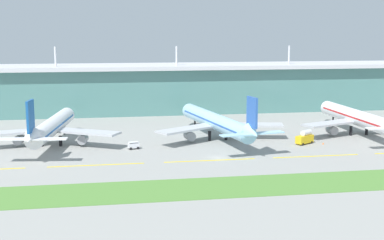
{
  "coord_description": "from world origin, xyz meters",
  "views": [
    {
      "loc": [
        -33.69,
        -153.71,
        38.27
      ],
      "look_at": [
        -3.01,
        29.66,
        7.0
      ],
      "focal_mm": 48.6,
      "sensor_mm": 36.0,
      "label": 1
    }
  ],
  "objects_px": {
    "airliner_near": "(52,127)",
    "safety_cone_nose_front": "(323,143)",
    "fuel_truck": "(305,138)",
    "airliner_middle": "(216,122)",
    "airliner_far": "(357,118)",
    "baggage_cart": "(134,145)"
  },
  "relations": [
    {
      "from": "airliner_near",
      "to": "safety_cone_nose_front",
      "type": "distance_m",
      "value": 93.98
    },
    {
      "from": "airliner_near",
      "to": "fuel_truck",
      "type": "relative_size",
      "value": 7.94
    },
    {
      "from": "airliner_middle",
      "to": "fuel_truck",
      "type": "bearing_deg",
      "value": -23.46
    },
    {
      "from": "airliner_far",
      "to": "baggage_cart",
      "type": "height_order",
      "value": "airliner_far"
    },
    {
      "from": "airliner_middle",
      "to": "safety_cone_nose_front",
      "type": "bearing_deg",
      "value": -22.13
    },
    {
      "from": "safety_cone_nose_front",
      "to": "fuel_truck",
      "type": "bearing_deg",
      "value": 164.54
    },
    {
      "from": "baggage_cart",
      "to": "airliner_near",
      "type": "bearing_deg",
      "value": 158.85
    },
    {
      "from": "airliner_near",
      "to": "airliner_middle",
      "type": "xyz_separation_m",
      "value": [
        57.83,
        0.4,
        0.01
      ]
    },
    {
      "from": "airliner_far",
      "to": "fuel_truck",
      "type": "bearing_deg",
      "value": -153.4
    },
    {
      "from": "baggage_cart",
      "to": "safety_cone_nose_front",
      "type": "height_order",
      "value": "baggage_cart"
    },
    {
      "from": "baggage_cart",
      "to": "safety_cone_nose_front",
      "type": "xyz_separation_m",
      "value": [
        65.44,
        -3.24,
        -0.91
      ]
    },
    {
      "from": "airliner_middle",
      "to": "fuel_truck",
      "type": "height_order",
      "value": "airliner_middle"
    },
    {
      "from": "baggage_cart",
      "to": "safety_cone_nose_front",
      "type": "bearing_deg",
      "value": -2.84
    },
    {
      "from": "airliner_middle",
      "to": "baggage_cart",
      "type": "distance_m",
      "value": 32.84
    },
    {
      "from": "baggage_cart",
      "to": "safety_cone_nose_front",
      "type": "relative_size",
      "value": 5.63
    },
    {
      "from": "airliner_far",
      "to": "safety_cone_nose_front",
      "type": "distance_m",
      "value": 25.5
    },
    {
      "from": "airliner_middle",
      "to": "safety_cone_nose_front",
      "type": "distance_m",
      "value": 38.2
    },
    {
      "from": "airliner_near",
      "to": "fuel_truck",
      "type": "xyz_separation_m",
      "value": [
        86.72,
        -12.14,
        -4.18
      ]
    },
    {
      "from": "safety_cone_nose_front",
      "to": "baggage_cart",
      "type": "bearing_deg",
      "value": 177.16
    },
    {
      "from": "airliner_far",
      "to": "safety_cone_nose_front",
      "type": "bearing_deg",
      "value": -143.64
    },
    {
      "from": "airliner_far",
      "to": "airliner_middle",
      "type": "bearing_deg",
      "value": -179.5
    },
    {
      "from": "baggage_cart",
      "to": "fuel_truck",
      "type": "distance_m",
      "value": 59.43
    }
  ]
}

